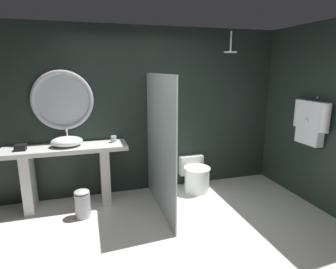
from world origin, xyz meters
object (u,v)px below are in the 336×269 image
Objects in this scene: tumbler_cup at (114,139)px; tissue_box at (21,147)px; hanging_bathrobe at (311,121)px; round_wall_mirror at (63,100)px; vessel_sink at (67,141)px; toilet at (196,176)px; waste_bin at (82,203)px; rain_shower_head at (230,50)px.

tissue_box is at bearing -176.27° from tumbler_cup.
tumbler_cup is at bearing 160.74° from hanging_bathrobe.
hanging_bathrobe is at bearing -18.24° from round_wall_mirror.
vessel_sink is 0.66m from tumbler_cup.
toilet is (1.95, -0.02, -0.73)m from vessel_sink.
tumbler_cup reaches higher than waste_bin.
hanging_bathrobe reaches higher than tissue_box.
round_wall_mirror is at bearing 173.02° from toilet.
rain_shower_head is 0.78× the size of waste_bin.
hanging_bathrobe is (3.36, -1.11, -0.27)m from round_wall_mirror.
vessel_sink is at bearing 3.15° from tissue_box.
waste_bin is at bearing -73.96° from round_wall_mirror.
rain_shower_head reaches higher than round_wall_mirror.
waste_bin is (-1.79, -0.40, -0.04)m from toilet.
hanging_bathrobe is at bearing -12.30° from tissue_box.
round_wall_mirror is 2.18× the size of waste_bin.
waste_bin is at bearing -136.51° from tumbler_cup.
tissue_box is 0.24× the size of toilet.
tissue_box is at bearing 167.70° from hanging_bathrobe.
tissue_box is 0.45× the size of rain_shower_head.
rain_shower_head is (2.99, -0.14, 1.29)m from tissue_box.
vessel_sink is 0.60m from round_wall_mirror.
toilet is at bearing -3.19° from tumbler_cup.
vessel_sink is at bearing 165.09° from hanging_bathrobe.
toilet is (1.98, -0.24, -1.28)m from round_wall_mirror.
hanging_bathrobe is at bearing -32.06° from toilet.
rain_shower_head is at bearing -7.33° from tumbler_cup.
vessel_sink is 2.72m from rain_shower_head.
tumbler_cup is at bearing -14.06° from round_wall_mirror.
vessel_sink is 3.13× the size of tissue_box.
hanging_bathrobe is (2.68, -0.94, 0.30)m from tumbler_cup.
tissue_box is 1.12m from waste_bin.
round_wall_mirror is at bearing 96.43° from vessel_sink.
tumbler_cup is (0.65, 0.05, -0.02)m from vessel_sink.
rain_shower_head reaches higher than waste_bin.
tumbler_cup is 0.68× the size of tissue_box.
tissue_box is 3.26m from rain_shower_head.
hanging_bathrobe is (0.93, -0.71, -0.98)m from rain_shower_head.
round_wall_mirror is at bearing 165.94° from tumbler_cup.
rain_shower_head is at bearing 142.70° from hanging_bathrobe.
round_wall_mirror is 1.48m from waste_bin.
toilet is (1.30, -0.07, -0.70)m from tumbler_cup.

